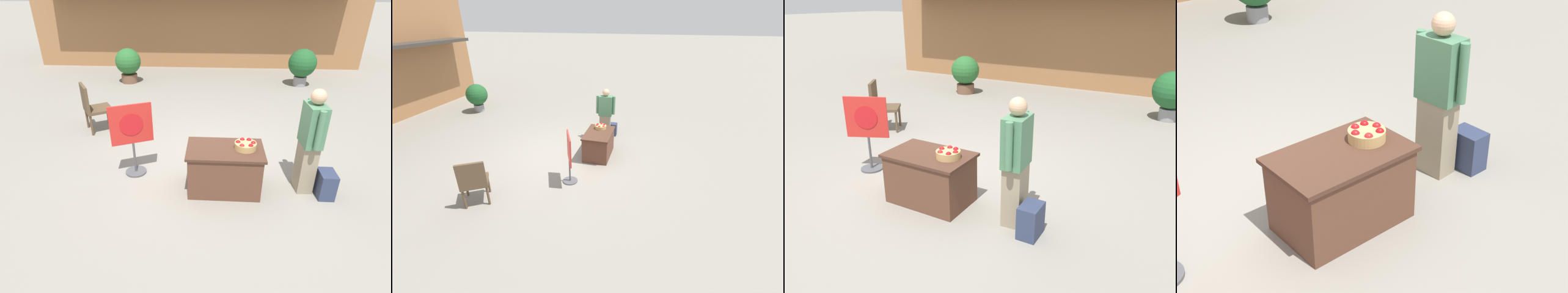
% 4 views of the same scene
% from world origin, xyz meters
% --- Properties ---
extents(ground_plane, '(120.00, 120.00, 0.00)m').
position_xyz_m(ground_plane, '(0.00, 0.00, 0.00)').
color(ground_plane, gray).
extents(storefront_building, '(12.53, 5.19, 4.39)m').
position_xyz_m(storefront_building, '(-0.62, 9.29, 2.20)').
color(storefront_building, '#9E6B42').
rests_on(storefront_building, ground_plane).
extents(display_table, '(1.17, 0.74, 0.72)m').
position_xyz_m(display_table, '(0.31, -0.92, 0.36)').
color(display_table, brown).
rests_on(display_table, ground_plane).
extents(apple_basket, '(0.33, 0.33, 0.13)m').
position_xyz_m(apple_basket, '(0.61, -0.90, 0.78)').
color(apple_basket, tan).
rests_on(apple_basket, display_table).
extents(person_visitor, '(0.28, 0.61, 1.66)m').
position_xyz_m(person_visitor, '(1.57, -0.84, 0.84)').
color(person_visitor, gray).
rests_on(person_visitor, ground_plane).
extents(backpack, '(0.24, 0.34, 0.42)m').
position_xyz_m(backpack, '(1.86, -1.02, 0.21)').
color(backpack, '#2D3856').
rests_on(backpack, ground_plane).
extents(poster_board, '(0.65, 0.36, 1.26)m').
position_xyz_m(poster_board, '(-1.21, -0.55, 0.71)').
color(poster_board, '#4C4C51').
rests_on(poster_board, ground_plane).
extents(patio_chair, '(0.76, 0.76, 1.06)m').
position_xyz_m(patio_chair, '(-2.52, 1.12, 0.59)').
color(patio_chair, brown).
rests_on(patio_chair, ground_plane).
extents(potted_plant_near_left, '(0.87, 0.87, 1.16)m').
position_xyz_m(potted_plant_near_left, '(2.86, 4.92, 0.69)').
color(potted_plant_near_left, gray).
rests_on(potted_plant_near_left, ground_plane).
extents(potted_plant_near_right, '(0.83, 0.83, 1.11)m').
position_xyz_m(potted_plant_near_right, '(-2.73, 4.94, 0.63)').
color(potted_plant_near_right, brown).
rests_on(potted_plant_near_right, ground_plane).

